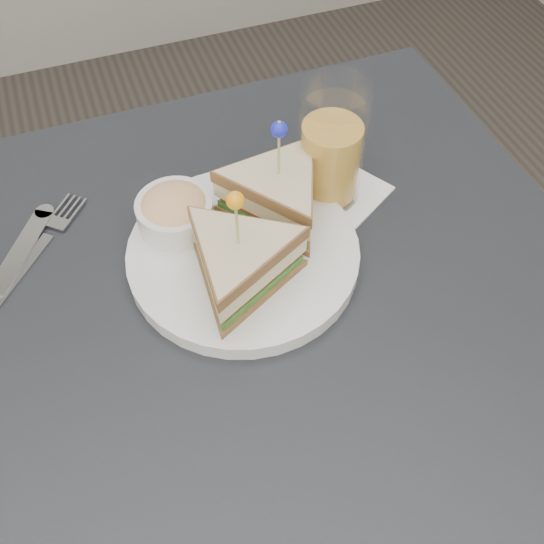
% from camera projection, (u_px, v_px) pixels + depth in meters
% --- Properties ---
extents(ground_plane, '(3.50, 3.50, 0.00)m').
position_uv_depth(ground_plane, '(269.00, 506.00, 1.28)').
color(ground_plane, '#3F3833').
extents(table, '(0.80, 0.80, 0.75)m').
position_uv_depth(table, '(267.00, 343.00, 0.74)').
color(table, black).
rests_on(table, ground).
extents(plate_meal, '(0.31, 0.29, 0.16)m').
position_uv_depth(plate_meal, '(247.00, 231.00, 0.69)').
color(plate_meal, white).
rests_on(plate_meal, table).
extents(cutlery_fork, '(0.14, 0.16, 0.01)m').
position_uv_depth(cutlery_fork, '(40.00, 246.00, 0.73)').
color(cutlery_fork, silver).
rests_on(cutlery_fork, table).
extents(drink_set, '(0.18, 0.18, 0.16)m').
position_uv_depth(drink_set, '(331.00, 151.00, 0.73)').
color(drink_set, white).
rests_on(drink_set, table).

